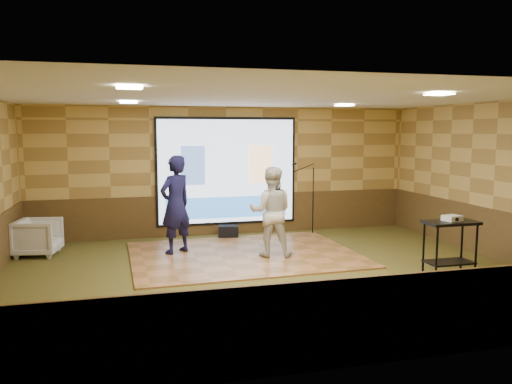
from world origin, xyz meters
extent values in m
plane|color=#2E3417|center=(0.00, 0.00, 0.00)|extent=(9.00, 9.00, 0.00)
cube|color=tan|center=(0.00, 3.50, 1.50)|extent=(9.00, 0.04, 3.00)
cube|color=tan|center=(0.00, -3.50, 1.50)|extent=(9.00, 0.04, 3.00)
cube|color=tan|center=(4.50, 0.00, 1.50)|extent=(0.04, 7.00, 3.00)
cube|color=silver|center=(0.00, 0.00, 3.00)|extent=(9.00, 7.00, 0.04)
cube|color=#493218|center=(0.00, 3.48, 0.47)|extent=(9.00, 0.04, 0.95)
cube|color=#493218|center=(0.00, -3.48, 0.47)|extent=(9.00, 0.04, 0.95)
cube|color=#493218|center=(4.48, 0.00, 0.47)|extent=(0.04, 7.00, 0.95)
cube|color=black|center=(0.00, 3.45, 1.50)|extent=(3.32, 0.03, 2.52)
cube|color=silver|center=(0.00, 3.42, 1.50)|extent=(3.20, 0.02, 2.40)
cube|color=#455F97|center=(-0.80, 3.40, 1.65)|extent=(0.55, 0.01, 0.90)
cube|color=#E5BC84|center=(0.80, 3.40, 1.65)|extent=(0.55, 0.01, 0.90)
cube|color=#3373C1|center=(0.00, 3.40, 0.65)|extent=(2.88, 0.01, 0.50)
cube|color=#FFEDBF|center=(-2.20, 1.80, 2.97)|extent=(0.32, 0.32, 0.02)
cube|color=#FFEDBF|center=(2.20, 1.80, 2.97)|extent=(0.32, 0.32, 0.02)
cube|color=#FFEDBF|center=(-2.20, -1.50, 2.97)|extent=(0.32, 0.32, 0.02)
cube|color=#FFEDBF|center=(2.20, -1.50, 2.97)|extent=(0.32, 0.32, 0.02)
cube|color=#A6693C|center=(-0.08, 1.36, 0.02)|extent=(4.46, 3.46, 0.03)
imported|color=#13133B|center=(-1.36, 1.77, 1.00)|extent=(0.84, 0.78, 1.94)
imported|color=beige|center=(0.39, 1.06, 0.90)|extent=(1.00, 0.87, 1.73)
cylinder|color=black|center=(2.59, -1.05, 0.44)|extent=(0.04, 0.04, 0.89)
cylinder|color=black|center=(3.34, -1.05, 0.44)|extent=(0.04, 0.04, 0.89)
cylinder|color=black|center=(2.59, -0.68, 0.44)|extent=(0.04, 0.04, 0.89)
cylinder|color=black|center=(3.34, -0.68, 0.44)|extent=(0.04, 0.04, 0.89)
cube|color=black|center=(2.97, -0.87, 0.91)|extent=(0.89, 0.47, 0.05)
cube|color=black|center=(2.97, -0.87, 0.23)|extent=(0.80, 0.42, 0.03)
cube|color=silver|center=(3.00, -0.84, 0.98)|extent=(0.32, 0.28, 0.09)
cylinder|color=black|center=(1.96, 2.95, 0.01)|extent=(0.28, 0.28, 0.02)
cylinder|color=black|center=(1.96, 2.95, 0.79)|extent=(0.02, 0.02, 1.59)
cylinder|color=black|center=(1.73, 2.95, 1.59)|extent=(0.50, 0.02, 0.20)
cylinder|color=black|center=(1.49, 2.95, 1.67)|extent=(0.12, 0.05, 0.08)
imported|color=gray|center=(-4.00, 2.36, 0.36)|extent=(0.91, 0.90, 0.73)
cube|color=black|center=(-0.06, 3.03, 0.14)|extent=(0.50, 0.37, 0.28)
camera|label=1|loc=(-2.24, -8.01, 2.43)|focal=35.00mm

